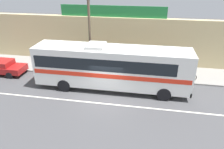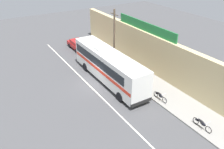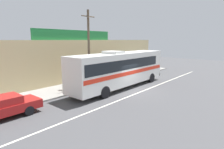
% 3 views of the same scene
% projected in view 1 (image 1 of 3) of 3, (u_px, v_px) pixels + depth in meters
% --- Properties ---
extents(ground_plane, '(70.00, 70.00, 0.00)m').
position_uv_depth(ground_plane, '(106.00, 98.00, 16.36)').
color(ground_plane, '#444447').
extents(sidewalk_slab, '(30.00, 3.60, 0.14)m').
position_uv_depth(sidewalk_slab, '(116.00, 70.00, 20.93)').
color(sidewalk_slab, gray).
rests_on(sidewalk_slab, ground_plane).
extents(storefront_facade, '(30.00, 0.70, 4.80)m').
position_uv_depth(storefront_facade, '(119.00, 41.00, 21.82)').
color(storefront_facade, tan).
rests_on(storefront_facade, ground_plane).
extents(storefront_billboard, '(10.57, 0.12, 1.10)m').
position_uv_depth(storefront_billboard, '(112.00, 11.00, 20.64)').
color(storefront_billboard, '#1E7538').
rests_on(storefront_billboard, storefront_facade).
extents(road_center_stripe, '(30.00, 0.14, 0.01)m').
position_uv_depth(road_center_stripe, '(103.00, 104.00, 15.65)').
color(road_center_stripe, silver).
rests_on(road_center_stripe, ground_plane).
extents(intercity_bus, '(12.40, 2.61, 3.78)m').
position_uv_depth(intercity_bus, '(110.00, 65.00, 16.87)').
color(intercity_bus, silver).
rests_on(intercity_bus, ground_plane).
extents(parked_car, '(4.55, 1.84, 1.37)m').
position_uv_depth(parked_car, '(1.00, 67.00, 19.97)').
color(parked_car, maroon).
rests_on(parked_car, ground_plane).
extents(utility_pole, '(1.60, 0.22, 7.46)m').
position_uv_depth(utility_pole, '(90.00, 33.00, 18.31)').
color(utility_pole, brown).
rests_on(utility_pole, sidewalk_slab).
extents(motorcycle_purple, '(1.91, 0.56, 0.94)m').
position_uv_depth(motorcycle_purple, '(185.00, 76.00, 18.60)').
color(motorcycle_purple, black).
rests_on(motorcycle_purple, sidewalk_slab).
extents(pedestrian_far_left, '(0.30, 0.48, 1.68)m').
position_uv_depth(pedestrian_far_left, '(73.00, 58.00, 20.85)').
color(pedestrian_far_left, brown).
rests_on(pedestrian_far_left, sidewalk_slab).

